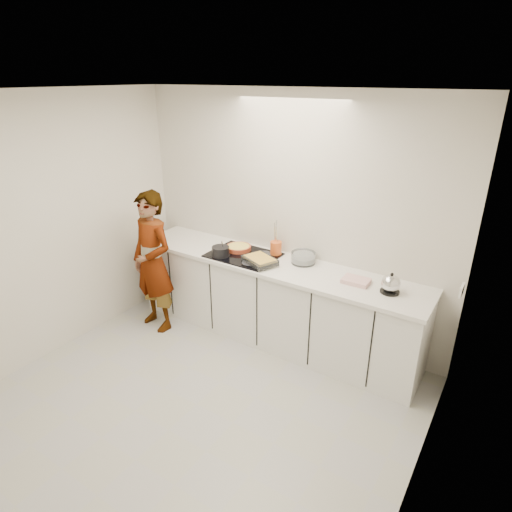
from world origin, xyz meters
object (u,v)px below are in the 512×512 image
Objects in this scene: baking_dish at (260,260)px; kettle at (391,284)px; mixing_bowl at (303,258)px; utensil_crock at (276,248)px; tart_dish at (239,248)px; hob at (243,255)px; saucepan at (221,251)px; cook at (153,262)px.

kettle is at bearing 5.16° from baking_dish.
utensil_crock is (-0.34, 0.02, 0.02)m from mixing_bowl.
tart_dish is at bearing 177.80° from kettle.
saucepan is at bearing -137.96° from hob.
tart_dish is at bearing 76.15° from saucepan.
saucepan is 0.86× the size of kettle.
mixing_bowl is at bearing 32.04° from cook.
mixing_bowl is (0.35, 0.28, 0.00)m from baking_dish.
mixing_bowl is 1.27× the size of kettle.
hob is 0.36m from utensil_crock.
utensil_crock is at bearing 35.44° from hob.
hob is 1.80× the size of baking_dish.
utensil_crock is (0.41, 0.12, 0.04)m from tart_dish.
kettle is at bearing 19.81° from cook.
kettle is (0.95, -0.16, 0.03)m from mixing_bowl.
baking_dish is (0.46, 0.06, -0.02)m from saucepan.
kettle reaches higher than tart_dish.
kettle is at bearing 5.84° from saucepan.
mixing_bowl reaches higher than tart_dish.
cook reaches higher than utensil_crock.
utensil_crock reaches higher than baking_dish.
baking_dish reaches higher than hob.
kettle is (1.30, 0.12, 0.03)m from baking_dish.
saucepan is 0.79m from cook.
saucepan is 0.12× the size of cook.
utensil_crock is at bearing 88.25° from baking_dish.
saucepan is at bearing -174.16° from kettle.
utensil_crock reaches higher than hob.
tart_dish is at bearing 145.22° from hob.
hob is at bearing 160.22° from baking_dish.
hob is 2.06× the size of tart_dish.
hob is 3.72× the size of saucepan.
kettle reaches higher than mixing_bowl.
saucepan reaches higher than utensil_crock.
baking_dish is at bearing 7.76° from saucepan.
hob is 4.67× the size of utensil_crock.
utensil_crock is 0.10× the size of cook.
saucepan reaches higher than mixing_bowl.
utensil_crock is at bearing 16.62° from tart_dish.
hob is 0.15m from tart_dish.
baking_dish is 2.60× the size of utensil_crock.
kettle is at bearing 0.64° from hob.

